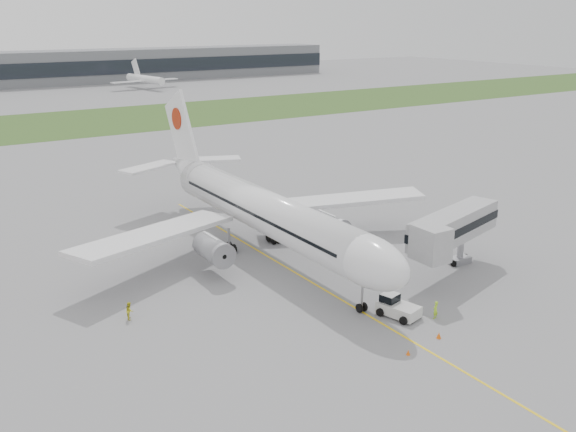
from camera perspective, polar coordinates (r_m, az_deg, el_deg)
ground at (r=75.48m, az=-0.62°, el=-4.32°), size 600.00×600.00×0.00m
apron_markings at (r=71.60m, az=1.51°, el=-5.56°), size 70.00×70.00×0.04m
grass_strip at (r=185.47m, az=-20.82°, el=7.56°), size 600.00×50.00×0.02m
airliner at (r=77.58m, az=-2.53°, el=0.70°), size 48.13×53.95×17.88m
pushback_tug at (r=63.66m, az=9.60°, el=-7.93°), size 3.51×4.42×2.04m
jet_bridge at (r=72.84m, az=14.27°, el=-1.10°), size 15.62×8.40×7.41m
safety_cone_left at (r=57.21m, az=10.64°, el=-11.82°), size 0.35×0.35×0.49m
safety_cone_right at (r=60.42m, az=13.27°, el=-10.28°), size 0.43×0.43×0.60m
ground_crew_near at (r=63.82m, az=12.97°, el=-8.13°), size 0.74×0.60×1.76m
ground_crew_far at (r=63.95m, az=-13.90°, el=-8.15°), size 0.90×1.02×1.75m
distant_aircraft_right at (r=270.34m, az=-12.54°, el=10.98°), size 32.57×29.75×11.05m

